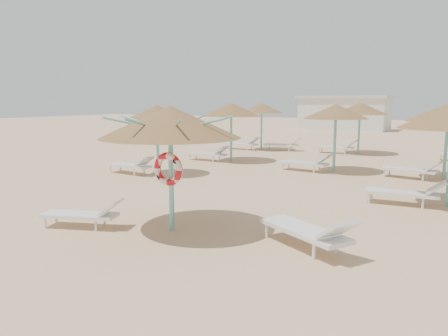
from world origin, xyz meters
The scene contains 6 objects.
ground centered at (0.00, 0.00, 0.00)m, with size 120.00×120.00×0.00m, color tan.
main_palapa centered at (-0.46, 0.04, 2.34)m, with size 3.01×3.01×2.70m.
lounger_main_a centered at (-2.25, -0.78, 0.31)m, with size 1.87×1.13×0.65m.
lounger_main_b centered at (2.56, 0.32, 0.38)m, with size 2.20×1.63×0.79m.
palapa_field centered at (2.38, 10.25, 2.31)m, with size 19.84×13.84×2.72m.
service_hut centered at (-6.00, 35.00, 1.64)m, with size 8.40×4.40×3.25m.
Camera 1 is at (5.15, -7.37, 2.81)m, focal length 35.00 mm.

